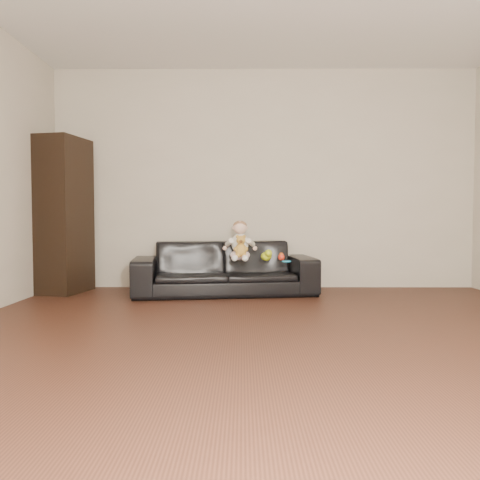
{
  "coord_description": "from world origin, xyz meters",
  "views": [
    {
      "loc": [
        -0.26,
        -2.86,
        0.83
      ],
      "look_at": [
        -0.29,
        2.16,
        0.6
      ],
      "focal_mm": 35.0,
      "sensor_mm": 36.0,
      "label": 1
    }
  ],
  "objects_px": {
    "sofa": "(224,268)",
    "toy_rattle": "(281,257)",
    "teddy_bear": "(241,246)",
    "toy_blue_disc": "(286,261)",
    "baby": "(240,243)",
    "toy_green": "(266,256)",
    "cabinet": "(63,215)"
  },
  "relations": [
    {
      "from": "baby",
      "to": "toy_green",
      "type": "distance_m",
      "value": 0.32
    },
    {
      "from": "cabinet",
      "to": "teddy_bear",
      "type": "height_order",
      "value": "cabinet"
    },
    {
      "from": "cabinet",
      "to": "toy_green",
      "type": "xyz_separation_m",
      "value": [
        2.26,
        -0.26,
        -0.44
      ]
    },
    {
      "from": "teddy_bear",
      "to": "toy_blue_disc",
      "type": "relative_size",
      "value": 2.42
    },
    {
      "from": "baby",
      "to": "toy_green",
      "type": "height_order",
      "value": "baby"
    },
    {
      "from": "toy_blue_disc",
      "to": "toy_green",
      "type": "bearing_deg",
      "value": 154.96
    },
    {
      "from": "teddy_bear",
      "to": "toy_rattle",
      "type": "distance_m",
      "value": 0.47
    },
    {
      "from": "teddy_bear",
      "to": "toy_green",
      "type": "relative_size",
      "value": 1.64
    },
    {
      "from": "baby",
      "to": "toy_rattle",
      "type": "relative_size",
      "value": 5.86
    },
    {
      "from": "sofa",
      "to": "toy_green",
      "type": "relative_size",
      "value": 14.07
    },
    {
      "from": "cabinet",
      "to": "toy_blue_disc",
      "type": "distance_m",
      "value": 2.53
    },
    {
      "from": "cabinet",
      "to": "teddy_bear",
      "type": "relative_size",
      "value": 7.54
    },
    {
      "from": "baby",
      "to": "teddy_bear",
      "type": "distance_m",
      "value": 0.13
    },
    {
      "from": "teddy_bear",
      "to": "toy_green",
      "type": "distance_m",
      "value": 0.3
    },
    {
      "from": "cabinet",
      "to": "baby",
      "type": "relative_size",
      "value": 4.03
    },
    {
      "from": "baby",
      "to": "teddy_bear",
      "type": "height_order",
      "value": "baby"
    },
    {
      "from": "teddy_bear",
      "to": "toy_rattle",
      "type": "xyz_separation_m",
      "value": [
        0.43,
        0.13,
        -0.12
      ]
    },
    {
      "from": "sofa",
      "to": "teddy_bear",
      "type": "bearing_deg",
      "value": -59.73
    },
    {
      "from": "baby",
      "to": "cabinet",
      "type": "bearing_deg",
      "value": 174.04
    },
    {
      "from": "baby",
      "to": "toy_green",
      "type": "bearing_deg",
      "value": -10.69
    },
    {
      "from": "toy_green",
      "to": "toy_rattle",
      "type": "xyz_separation_m",
      "value": [
        0.16,
        0.05,
        -0.01
      ]
    },
    {
      "from": "sofa",
      "to": "teddy_bear",
      "type": "height_order",
      "value": "teddy_bear"
    },
    {
      "from": "sofa",
      "to": "toy_rattle",
      "type": "xyz_separation_m",
      "value": [
        0.62,
        -0.11,
        0.13
      ]
    },
    {
      "from": "toy_rattle",
      "to": "toy_blue_disc",
      "type": "bearing_deg",
      "value": -73.89
    },
    {
      "from": "sofa",
      "to": "toy_blue_disc",
      "type": "xyz_separation_m",
      "value": [
        0.66,
        -0.26,
        0.1
      ]
    },
    {
      "from": "sofa",
      "to": "toy_green",
      "type": "distance_m",
      "value": 0.5
    },
    {
      "from": "cabinet",
      "to": "toy_rattle",
      "type": "relative_size",
      "value": 23.63
    },
    {
      "from": "baby",
      "to": "toy_rattle",
      "type": "xyz_separation_m",
      "value": [
        0.44,
        -0.0,
        -0.15
      ]
    },
    {
      "from": "teddy_bear",
      "to": "toy_green",
      "type": "height_order",
      "value": "teddy_bear"
    },
    {
      "from": "baby",
      "to": "sofa",
      "type": "bearing_deg",
      "value": 148.29
    },
    {
      "from": "sofa",
      "to": "toy_green",
      "type": "bearing_deg",
      "value": -26.64
    },
    {
      "from": "sofa",
      "to": "teddy_bear",
      "type": "xyz_separation_m",
      "value": [
        0.18,
        -0.24,
        0.25
      ]
    }
  ]
}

